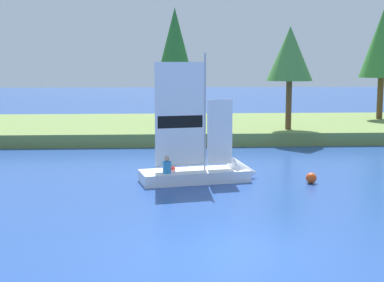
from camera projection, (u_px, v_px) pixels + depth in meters
The scene contains 7 objects.
ground_plane at pixel (221, 250), 13.67m from camera, with size 200.00×200.00×0.00m, color #234793.
shore_bank at pixel (183, 128), 37.07m from camera, with size 80.00×13.05×0.76m, color olive.
shoreline_tree_midleft at pixel (175, 46), 35.51m from camera, with size 2.53×2.53×7.53m.
shoreline_tree_centre at pixel (290, 54), 32.31m from camera, with size 2.74×2.74×6.11m.
shoreline_tree_midright at pixel (383, 44), 38.46m from camera, with size 3.16×3.16×7.78m.
sailboat at pixel (213, 171), 21.89m from camera, with size 5.02×2.46×5.54m.
channel_buoy at pixel (311, 178), 21.36m from camera, with size 0.42×0.42×0.42m, color #E54C19.
Camera 1 is at (-1.47, -13.09, 4.61)m, focal length 51.06 mm.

